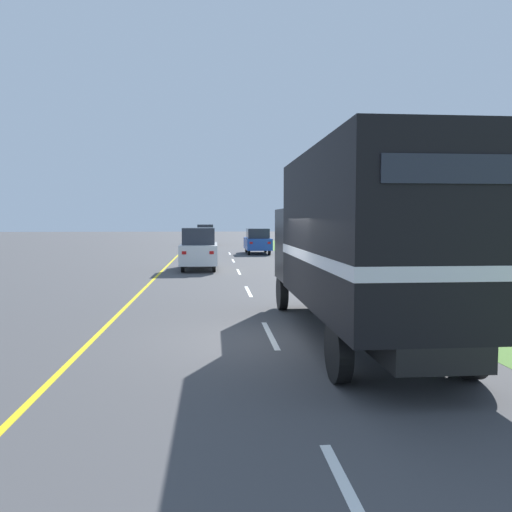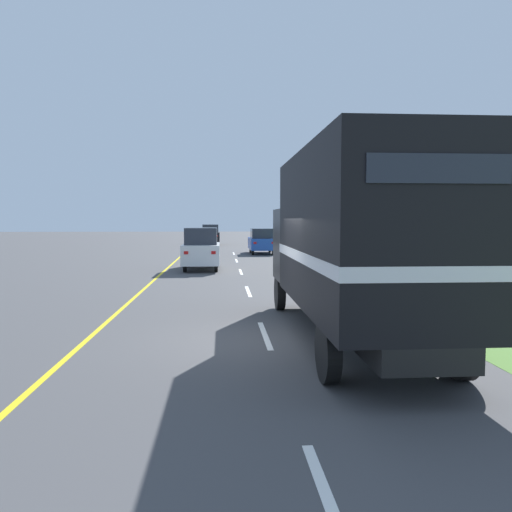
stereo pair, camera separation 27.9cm
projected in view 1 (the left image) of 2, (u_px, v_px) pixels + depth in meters
name	position (u px, v px, depth m)	size (l,w,h in m)	color
ground_plane	(273.00, 340.00, 10.27)	(200.00, 200.00, 0.00)	#444447
grass_shoulder	(470.00, 263.00, 28.97)	(20.00, 65.41, 0.01)	#568438
edge_line_yellow	(168.00, 265.00, 27.49)	(0.12, 65.41, 0.01)	yellow
centre_dash_near	(270.00, 335.00, 10.73)	(0.12, 2.60, 0.01)	white
centre_dash_mid_a	(248.00, 291.00, 17.29)	(0.12, 2.60, 0.01)	white
centre_dash_mid_b	(239.00, 272.00, 23.84)	(0.12, 2.60, 0.01)	white
centre_dash_far	(233.00, 261.00, 30.40)	(0.12, 2.60, 0.01)	white
centre_dash_farthest	(230.00, 254.00, 36.96)	(0.12, 2.60, 0.01)	white
horse_trailer_truck	(360.00, 240.00, 9.95)	(2.44, 8.34, 3.73)	black
lead_car_white	(199.00, 249.00, 24.85)	(1.80, 3.99, 2.09)	black
lead_car_blue_ahead	(257.00, 241.00, 36.87)	(1.80, 4.30, 1.86)	black
lead_car_black_ahead	(205.00, 235.00, 50.08)	(1.80, 4.33, 2.05)	black
highway_sign	(402.00, 234.00, 18.19)	(1.91, 0.09, 2.97)	#9E9EA3
roadside_tree_near	(427.00, 184.00, 21.54)	(4.20, 4.20, 6.13)	brown
roadside_tree_mid	(442.00, 189.00, 28.24)	(4.61, 4.61, 6.53)	brown
roadside_tree_far	(340.00, 208.00, 37.53)	(3.25, 3.25, 5.01)	brown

